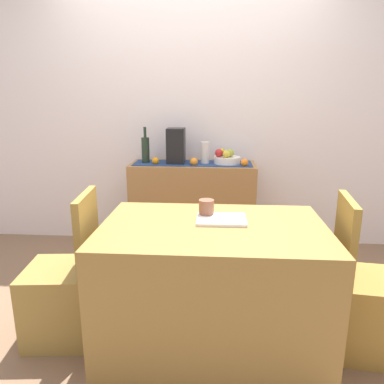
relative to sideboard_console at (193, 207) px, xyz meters
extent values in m
cube|color=#7E6046|center=(-0.02, -0.92, -0.43)|extent=(6.40, 6.40, 0.02)
cube|color=silver|center=(-0.02, 0.26, 0.93)|extent=(6.40, 0.06, 2.70)
cube|color=#9A6C3E|center=(0.00, 0.00, 0.00)|extent=(1.14, 0.42, 0.83)
cube|color=navy|center=(0.00, 0.00, 0.42)|extent=(1.07, 0.32, 0.01)
cylinder|color=silver|center=(0.31, 0.00, 0.45)|extent=(0.24, 0.24, 0.06)
sphere|color=#9AA737|center=(0.34, 0.00, 0.52)|extent=(0.07, 0.07, 0.07)
sphere|color=gold|center=(0.26, 0.05, 0.52)|extent=(0.07, 0.07, 0.07)
sphere|color=gold|center=(0.30, -0.05, 0.52)|extent=(0.06, 0.06, 0.06)
sphere|color=red|center=(0.24, -0.01, 0.52)|extent=(0.07, 0.07, 0.07)
cylinder|color=#233224|center=(-0.43, 0.00, 0.53)|extent=(0.07, 0.07, 0.24)
cylinder|color=#233224|center=(-0.43, 0.00, 0.70)|extent=(0.03, 0.03, 0.10)
cube|color=black|center=(-0.15, 0.00, 0.58)|extent=(0.16, 0.18, 0.32)
cylinder|color=silver|center=(0.11, 0.00, 0.52)|extent=(0.08, 0.08, 0.20)
sphere|color=orange|center=(-0.33, -0.06, 0.45)|extent=(0.06, 0.06, 0.06)
sphere|color=orange|center=(0.02, -0.10, 0.45)|extent=(0.07, 0.07, 0.07)
sphere|color=orange|center=(0.46, -0.10, 0.45)|extent=(0.07, 0.07, 0.07)
cube|color=olive|center=(0.21, -1.38, -0.05)|extent=(1.25, 0.82, 0.74)
cube|color=white|center=(0.25, -1.31, 0.33)|extent=(0.28, 0.21, 0.02)
cylinder|color=brown|center=(0.17, -1.24, 0.37)|extent=(0.09, 0.09, 0.10)
cube|color=olive|center=(-0.69, -1.38, -0.19)|extent=(0.44, 0.44, 0.45)
cube|color=olive|center=(-0.51, -1.37, 0.26)|extent=(0.08, 0.40, 0.45)
cube|color=olive|center=(1.11, -1.38, -0.19)|extent=(0.45, 0.45, 0.45)
cube|color=olive|center=(0.93, -1.36, 0.26)|extent=(0.09, 0.40, 0.45)
camera|label=1|loc=(0.23, -3.29, 1.01)|focal=34.07mm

